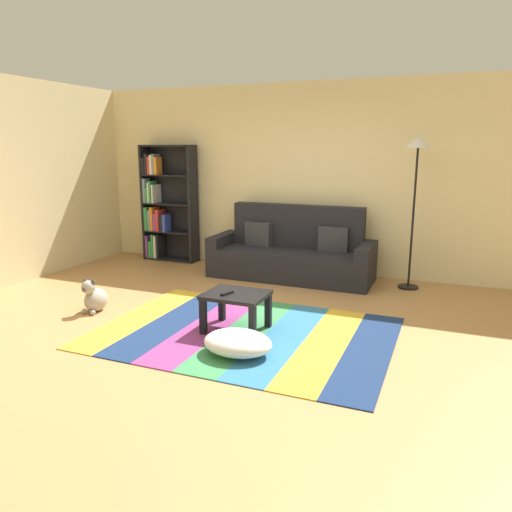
% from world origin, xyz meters
% --- Properties ---
extents(ground_plane, '(14.00, 14.00, 0.00)m').
position_xyz_m(ground_plane, '(0.00, 0.00, 0.00)').
color(ground_plane, '#B27F4C').
extents(back_wall, '(6.80, 0.10, 2.70)m').
position_xyz_m(back_wall, '(0.00, 2.55, 1.35)').
color(back_wall, beige).
rests_on(back_wall, ground_plane).
extents(left_wall, '(0.10, 5.50, 2.70)m').
position_xyz_m(left_wall, '(-3.40, 0.75, 1.35)').
color(left_wall, beige).
rests_on(left_wall, ground_plane).
extents(rug, '(2.86, 2.04, 0.01)m').
position_xyz_m(rug, '(0.17, -0.18, 0.00)').
color(rug, gold).
rests_on(rug, ground_plane).
extents(couch, '(2.26, 0.80, 1.00)m').
position_xyz_m(couch, '(-0.06, 2.02, 0.34)').
color(couch, black).
rests_on(couch, ground_plane).
extents(bookshelf, '(0.90, 0.28, 1.84)m').
position_xyz_m(bookshelf, '(-2.34, 2.31, 0.88)').
color(bookshelf, black).
rests_on(bookshelf, ground_plane).
extents(coffee_table, '(0.60, 0.49, 0.39)m').
position_xyz_m(coffee_table, '(0.07, -0.15, 0.32)').
color(coffee_table, black).
rests_on(coffee_table, rug).
extents(pouf, '(0.62, 0.48, 0.21)m').
position_xyz_m(pouf, '(0.33, -0.67, 0.12)').
color(pouf, white).
rests_on(pouf, rug).
extents(dog, '(0.22, 0.35, 0.40)m').
position_xyz_m(dog, '(-1.64, -0.22, 0.16)').
color(dog, '#9E998E').
rests_on(dog, ground_plane).
extents(standing_lamp, '(0.32, 0.32, 1.93)m').
position_xyz_m(standing_lamp, '(1.52, 2.09, 1.61)').
color(standing_lamp, black).
rests_on(standing_lamp, ground_plane).
extents(tv_remote, '(0.09, 0.16, 0.02)m').
position_xyz_m(tv_remote, '(0.01, -0.22, 0.41)').
color(tv_remote, black).
rests_on(tv_remote, coffee_table).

